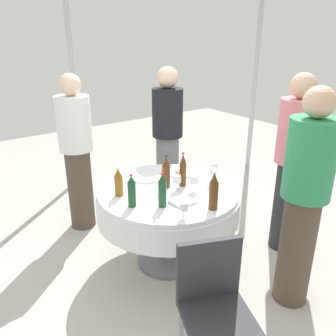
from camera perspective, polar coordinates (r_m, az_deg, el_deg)
ground_plane at (r=3.39m, az=-0.00°, el=-14.88°), size 10.00×10.00×0.00m
dining_table at (r=3.07m, az=-0.00°, el=-6.02°), size 1.24×1.24×0.74m
bottle_brown_north at (r=3.02m, az=2.45°, el=-0.42°), size 0.06×0.06×0.31m
bottle_brown_south at (r=2.64m, az=7.46°, el=-3.86°), size 0.07×0.07×0.31m
bottle_brown_rear at (r=2.99m, az=-0.32°, el=-0.73°), size 0.07×0.07×0.29m
bottle_amber_inner at (r=2.88m, az=-8.06°, el=-2.38°), size 0.07×0.07×0.24m
bottle_dark_green_mid at (r=2.68m, az=-5.94°, el=-3.85°), size 0.06×0.06×0.27m
bottle_dark_green_east at (r=2.67m, az=-0.92°, el=-3.75°), size 0.06×0.06×0.28m
wine_glass_inner at (r=2.95m, az=1.46°, el=-1.91°), size 0.07×0.07×0.14m
wine_glass_mid at (r=3.23m, az=7.50°, el=0.12°), size 0.06×0.06×0.14m
wine_glass_east at (r=2.52m, az=2.58°, el=-6.36°), size 0.06×0.06×0.13m
wine_glass_far at (r=2.94m, az=4.29°, el=-2.01°), size 0.07×0.07×0.14m
wine_glass_near at (r=3.08m, az=7.29°, el=-0.91°), size 0.06×0.06×0.14m
plate_near at (r=3.21m, az=-3.57°, el=-1.68°), size 0.24×0.24×0.02m
plate_west at (r=3.31m, az=2.04°, el=-0.82°), size 0.23×0.23×0.04m
knife_south at (r=2.83m, az=-3.57°, el=-5.09°), size 0.18×0.04×0.00m
folded_napkin at (r=2.77m, az=2.32°, el=-5.53°), size 0.18×0.18×0.02m
person_north at (r=2.69m, az=21.32°, el=-4.67°), size 0.34×0.34×1.69m
person_south at (r=3.70m, az=-14.66°, el=2.65°), size 0.34×0.34×1.64m
person_rear at (r=3.38m, az=19.70°, el=0.87°), size 0.34×0.34×1.69m
person_inner at (r=3.96m, az=-0.08°, el=4.86°), size 0.34×0.34×1.66m
chair_east at (r=2.23m, az=7.44°, el=-20.59°), size 0.52×0.52×0.87m
tent_pole_main at (r=4.95m, az=-15.08°, el=12.57°), size 0.07×0.07×2.61m
tent_pole_secondary at (r=5.47m, az=13.90°, el=12.78°), size 0.07×0.07×2.48m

